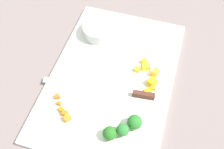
% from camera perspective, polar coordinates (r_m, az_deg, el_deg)
% --- Properties ---
extents(ground_plane, '(4.00, 4.00, 0.00)m').
position_cam_1_polar(ground_plane, '(0.82, -0.00, -0.89)').
color(ground_plane, slate).
extents(cutting_board, '(0.52, 0.35, 0.01)m').
position_cam_1_polar(cutting_board, '(0.81, -0.00, -0.65)').
color(cutting_board, white).
rests_on(cutting_board, ground_plane).
extents(prep_bowl, '(0.10, 0.10, 0.04)m').
position_cam_1_polar(prep_bowl, '(0.90, -2.70, 9.13)').
color(prep_bowl, silver).
rests_on(prep_bowl, cutting_board).
extents(chef_knife, '(0.05, 0.32, 0.02)m').
position_cam_1_polar(chef_knife, '(0.77, 0.74, -3.38)').
color(chef_knife, silver).
rests_on(chef_knife, cutting_board).
extents(carrot_dice_0, '(0.01, 0.02, 0.01)m').
position_cam_1_polar(carrot_dice_0, '(0.75, -9.73, -7.85)').
color(carrot_dice_0, orange).
rests_on(carrot_dice_0, cutting_board).
extents(carrot_dice_1, '(0.02, 0.02, 0.01)m').
position_cam_1_polar(carrot_dice_1, '(0.74, -9.18, -8.81)').
color(carrot_dice_1, orange).
rests_on(carrot_dice_1, cutting_board).
extents(carrot_dice_2, '(0.01, 0.01, 0.01)m').
position_cam_1_polar(carrot_dice_2, '(0.77, -10.86, -5.86)').
color(carrot_dice_2, orange).
rests_on(carrot_dice_2, cutting_board).
extents(carrot_dice_3, '(0.02, 0.02, 0.01)m').
position_cam_1_polar(carrot_dice_3, '(0.76, -10.40, -7.06)').
color(carrot_dice_3, orange).
rests_on(carrot_dice_3, cutting_board).
extents(carrot_dice_4, '(0.02, 0.02, 0.01)m').
position_cam_1_polar(carrot_dice_4, '(0.78, -11.15, -4.48)').
color(carrot_dice_4, orange).
rests_on(carrot_dice_4, cutting_board).
extents(pepper_dice_0, '(0.02, 0.02, 0.02)m').
position_cam_1_polar(pepper_dice_0, '(0.77, 7.24, -3.58)').
color(pepper_dice_0, yellow).
rests_on(pepper_dice_0, cutting_board).
extents(pepper_dice_1, '(0.01, 0.01, 0.01)m').
position_cam_1_polar(pepper_dice_1, '(0.82, 5.18, 1.03)').
color(pepper_dice_1, yellow).
rests_on(pepper_dice_1, cutting_board).
extents(pepper_dice_2, '(0.03, 0.02, 0.02)m').
position_cam_1_polar(pepper_dice_2, '(0.81, 8.88, 0.40)').
color(pepper_dice_2, yellow).
rests_on(pepper_dice_2, cutting_board).
extents(pepper_dice_3, '(0.02, 0.02, 0.01)m').
position_cam_1_polar(pepper_dice_3, '(0.78, 8.39, -2.69)').
color(pepper_dice_3, yellow).
rests_on(pepper_dice_3, cutting_board).
extents(pepper_dice_4, '(0.03, 0.03, 0.02)m').
position_cam_1_polar(pepper_dice_4, '(0.79, 8.24, -1.59)').
color(pepper_dice_4, yellow).
rests_on(pepper_dice_4, cutting_board).
extents(pepper_dice_5, '(0.02, 0.02, 0.01)m').
position_cam_1_polar(pepper_dice_5, '(0.84, 6.62, 2.68)').
color(pepper_dice_5, yellow).
rests_on(pepper_dice_5, cutting_board).
extents(pepper_dice_6, '(0.03, 0.03, 0.02)m').
position_cam_1_polar(pepper_dice_6, '(0.82, 6.99, 1.63)').
color(pepper_dice_6, yellow).
rests_on(pepper_dice_6, cutting_board).
extents(broccoli_floret_0, '(0.03, 0.03, 0.04)m').
position_cam_1_polar(broccoli_floret_0, '(0.70, 2.21, -11.30)').
color(broccoli_floret_0, '#91C25C').
rests_on(broccoli_floret_0, cutting_board).
extents(broccoli_floret_1, '(0.04, 0.04, 0.04)m').
position_cam_1_polar(broccoli_floret_1, '(0.71, 4.65, -9.72)').
color(broccoli_floret_1, '#98B766').
rests_on(broccoli_floret_1, cutting_board).
extents(broccoli_floret_2, '(0.04, 0.04, 0.04)m').
position_cam_1_polar(broccoli_floret_2, '(0.70, -0.45, -11.98)').
color(broccoli_floret_2, '#8CB85F').
rests_on(broccoli_floret_2, cutting_board).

